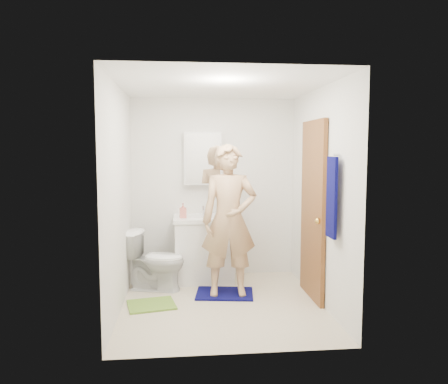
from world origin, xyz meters
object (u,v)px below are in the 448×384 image
Objects in this scene: medicine_cabinet at (203,158)px; toothbrush_cup at (226,212)px; man at (229,220)px; soap_dispenser at (183,210)px; toilet at (155,260)px; vanity_cabinet at (204,250)px; towel at (332,197)px.

medicine_cabinet reaches higher than toothbrush_cup.
medicine_cabinet is at bearing 108.63° from man.
medicine_cabinet is 0.40× the size of man.
man reaches higher than soap_dispenser.
toilet is at bearing -146.42° from soap_dispenser.
toothbrush_cup is 0.72m from man.
toothbrush_cup is at bearing -52.10° from toilet.
towel is (1.18, -1.48, 0.85)m from vanity_cabinet.
vanity_cabinet is at bearing 128.47° from towel.
vanity_cabinet is 0.69m from toilet.
medicine_cabinet is 1.48m from toilet.
toilet is (-1.80, 1.17, -0.88)m from towel.
soap_dispenser is 0.11× the size of man.
towel is 2.32m from toilet.
man is at bearing 137.50° from towel.
medicine_cabinet reaches higher than soap_dispenser.
towel is at bearing -40.52° from man.
toilet is (-0.62, -0.32, -0.03)m from vanity_cabinet.
toothbrush_cup is (0.92, 0.39, 0.53)m from toilet.
soap_dispenser is (-1.45, 1.40, -0.30)m from towel.
toilet is at bearing 161.56° from man.
toilet is 0.42× the size of man.
vanity_cabinet is 0.59m from toothbrush_cup.
vanity_cabinet is at bearing -165.58° from toothbrush_cup.
man reaches higher than toilet.
toilet is (-0.62, -0.54, -1.23)m from medicine_cabinet.
toothbrush_cup is (0.57, 0.16, -0.05)m from soap_dispenser.
medicine_cabinet is 1.14m from man.
toothbrush_cup is (-0.88, 1.56, -0.35)m from towel.
soap_dispenser is 0.60m from toothbrush_cup.
vanity_cabinet is at bearing -48.22° from toilet.
vanity_cabinet is 6.51× the size of toothbrush_cup.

